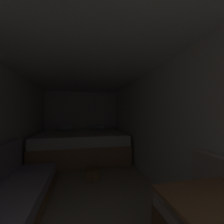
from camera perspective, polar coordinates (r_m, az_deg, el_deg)
name	(u,v)px	position (r m, az deg, el deg)	size (l,w,h in m)	color
ground_plane	(83,190)	(2.66, -11.83, -28.63)	(7.33, 7.33, 0.00)	#A39984
wall_back	(82,121)	(5.05, -12.14, -3.49)	(2.56, 0.05, 2.04)	silver
wall_right	(152,126)	(2.70, 16.15, -5.50)	(0.05, 5.33, 2.04)	silver
ceiling_slab	(83,64)	(2.51, -11.61, 18.48)	(2.56, 5.33, 0.05)	white
bed	(82,145)	(4.19, -12.09, -12.99)	(2.34, 1.76, 0.89)	tan
wicker_basket	(92,174)	(2.93, -8.04, -23.76)	(0.28, 0.28, 0.20)	olive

